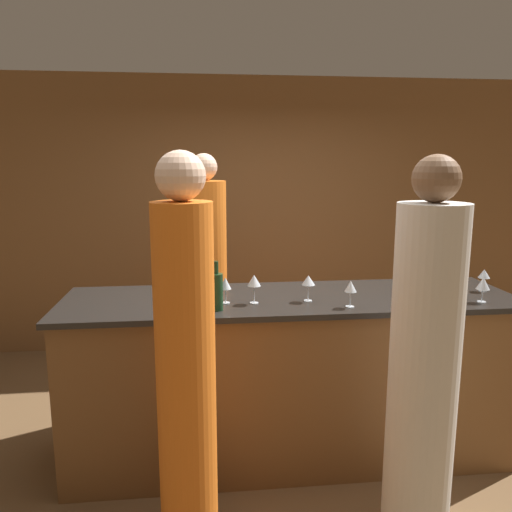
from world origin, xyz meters
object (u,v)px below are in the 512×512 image
(guest_0, at_px, (186,370))
(wine_bottle_0, at_px, (216,291))
(bartender, at_px, (206,289))
(guest_1, at_px, (423,375))

(guest_0, distance_m, wine_bottle_0, 0.61)
(bartender, xyz_separation_m, guest_0, (-0.11, -1.64, 0.02))
(wine_bottle_0, bearing_deg, bartender, 92.75)
(wine_bottle_0, bearing_deg, guest_0, -107.63)
(guest_1, bearing_deg, wine_bottle_0, 146.71)
(guest_0, height_order, guest_1, guest_0)
(guest_0, bearing_deg, wine_bottle_0, 72.37)
(guest_0, relative_size, guest_1, 1.01)
(guest_0, distance_m, guest_1, 1.15)
(bartender, relative_size, guest_0, 1.01)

